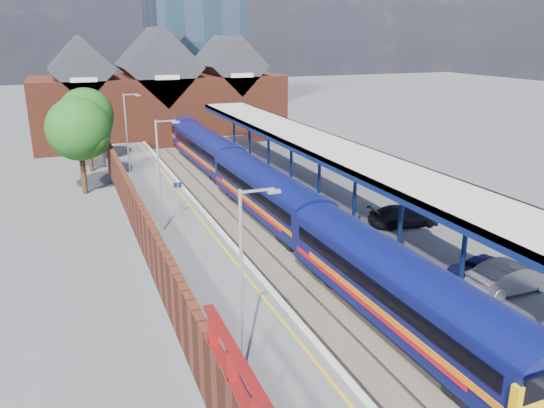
{
  "coord_description": "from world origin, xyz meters",
  "views": [
    {
      "loc": [
        -11.65,
        -9.86,
        12.82
      ],
      "look_at": [
        0.12,
        19.86,
        2.6
      ],
      "focal_mm": 35.0,
      "sensor_mm": 36.0,
      "label": 1
    }
  ],
  "objects": [
    {
      "name": "coping_left",
      "position": [
        -3.15,
        20.0,
        1.02
      ],
      "size": [
        0.3,
        76.0,
        0.05
      ],
      "primitive_type": "cube",
      "color": "silver",
      "rests_on": "left_platform"
    },
    {
      "name": "tree_far",
      "position": [
        -9.35,
        43.91,
        5.35
      ],
      "size": [
        5.2,
        5.2,
        8.1
      ],
      "color": "#382314",
      "rests_on": "ground"
    },
    {
      "name": "canopy",
      "position": [
        5.48,
        21.95,
        5.25
      ],
      "size": [
        4.5,
        52.0,
        4.48
      ],
      "color": "navy",
      "rests_on": "right_platform"
    },
    {
      "name": "brick_wall",
      "position": [
        -8.1,
        13.54,
        2.45
      ],
      "size": [
        0.35,
        50.0,
        3.86
      ],
      "color": "maroon",
      "rests_on": "left_platform"
    },
    {
      "name": "rails",
      "position": [
        0.0,
        20.0,
        0.12
      ],
      "size": [
        4.51,
        76.0,
        0.14
      ],
      "color": "slate",
      "rests_on": "ground"
    },
    {
      "name": "right_platform",
      "position": [
        6.0,
        20.0,
        0.5
      ],
      "size": [
        6.0,
        76.0,
        1.0
      ],
      "primitive_type": "cube",
      "color": "#565659",
      "rests_on": "ground"
    },
    {
      "name": "parked_car_blue",
      "position": [
        7.37,
        9.09,
        1.55
      ],
      "size": [
        4.32,
        2.82,
        1.1
      ],
      "primitive_type": "imported",
      "rotation": [
        0.0,
        0.0,
        1.84
      ],
      "color": "navy",
      "rests_on": "right_platform"
    },
    {
      "name": "left_platform",
      "position": [
        -5.5,
        20.0,
        0.5
      ],
      "size": [
        5.0,
        76.0,
        1.0
      ],
      "primitive_type": "cube",
      "color": "#565659",
      "rests_on": "ground"
    },
    {
      "name": "coping_right",
      "position": [
        3.15,
        20.0,
        1.02
      ],
      "size": [
        0.3,
        76.0,
        0.05
      ],
      "primitive_type": "cube",
      "color": "silver",
      "rests_on": "right_platform"
    },
    {
      "name": "ground",
      "position": [
        0.0,
        30.0,
        0.0
      ],
      "size": [
        240.0,
        240.0,
        0.0
      ],
      "primitive_type": "plane",
      "color": "#5B5B5E",
      "rests_on": "ground"
    },
    {
      "name": "lamp_post_c",
      "position": [
        -6.36,
        22.0,
        4.99
      ],
      "size": [
        1.48,
        0.18,
        7.0
      ],
      "color": "#A5A8AA",
      "rests_on": "left_platform"
    },
    {
      "name": "lamp_post_d",
      "position": [
        -6.36,
        38.0,
        4.99
      ],
      "size": [
        1.48,
        0.18,
        7.0
      ],
      "color": "#A5A8AA",
      "rests_on": "left_platform"
    },
    {
      "name": "ballast_bed",
      "position": [
        0.0,
        20.0,
        0.03
      ],
      "size": [
        6.0,
        76.0,
        0.06
      ],
      "primitive_type": "cube",
      "color": "#473D33",
      "rests_on": "ground"
    },
    {
      "name": "train",
      "position": [
        1.49,
        32.68,
        2.12
      ],
      "size": [
        3.1,
        65.95,
        3.45
      ],
      "color": "#0B1153",
      "rests_on": "ground"
    },
    {
      "name": "tree_near",
      "position": [
        -10.35,
        35.91,
        5.35
      ],
      "size": [
        5.2,
        5.2,
        8.1
      ],
      "color": "#382314",
      "rests_on": "ground"
    },
    {
      "name": "platform_sign",
      "position": [
        -5.0,
        24.0,
        2.69
      ],
      "size": [
        0.55,
        0.08,
        2.5
      ],
      "color": "#A5A8AA",
      "rests_on": "left_platform"
    },
    {
      "name": "yellow_line",
      "position": [
        -3.75,
        20.0,
        1.01
      ],
      "size": [
        0.14,
        76.0,
        0.01
      ],
      "primitive_type": "cube",
      "color": "yellow",
      "rests_on": "left_platform"
    },
    {
      "name": "lamp_post_b",
      "position": [
        -6.36,
        6.0,
        4.99
      ],
      "size": [
        1.48,
        0.18,
        7.0
      ],
      "color": "#A5A8AA",
      "rests_on": "left_platform"
    },
    {
      "name": "parked_car_silver",
      "position": [
        7.63,
        7.45,
        1.74
      ],
      "size": [
        4.52,
        1.61,
        1.48
      ],
      "primitive_type": "imported",
      "rotation": [
        0.0,
        0.0,
        1.58
      ],
      "color": "#9B9CA0",
      "rests_on": "right_platform"
    },
    {
      "name": "parked_car_dark",
      "position": [
        8.2,
        17.11,
        1.66
      ],
      "size": [
        4.81,
        2.55,
        1.33
      ],
      "primitive_type": "imported",
      "rotation": [
        0.0,
        0.0,
        1.41
      ],
      "color": "black",
      "rests_on": "right_platform"
    },
    {
      "name": "station_building",
      "position": [
        0.0,
        58.0,
        5.45
      ],
      "size": [
        30.0,
        12.12,
        13.78
      ],
      "color": "maroon",
      "rests_on": "ground"
    }
  ]
}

